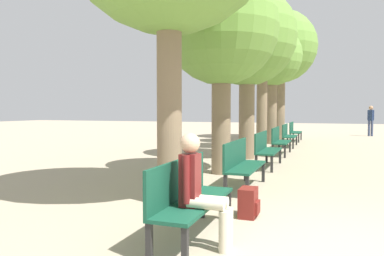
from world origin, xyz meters
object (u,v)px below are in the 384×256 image
object	(u,v)px
bench_row_0	(187,193)
tree_row_2	(247,38)
bench_row_1	(241,161)
pedestrian_near	(371,119)
bench_row_2	(265,147)
backpack	(249,203)
person_seated	(200,187)
tree_row_3	(262,49)
tree_row_1	(221,30)
bench_row_5	(294,130)
bench_row_3	(279,139)
tree_row_5	(280,48)
tree_row_4	(272,58)
bench_row_4	(288,134)

from	to	relation	value
bench_row_0	tree_row_2	xyz separation A→B (m)	(-0.83, 7.43, 3.20)
bench_row_1	pedestrian_near	distance (m)	17.20
bench_row_2	backpack	world-z (taller)	bench_row_2
person_seated	tree_row_3	bearing A→B (deg)	95.82
bench_row_2	backpack	xyz separation A→B (m)	(0.52, -4.77, -0.33)
bench_row_1	tree_row_1	xyz separation A→B (m)	(-0.83, 1.53, 2.87)
bench_row_2	bench_row_5	distance (m)	8.79
bench_row_1	bench_row_3	world-z (taller)	same
bench_row_0	tree_row_1	xyz separation A→B (m)	(-0.83, 4.46, 2.87)
bench_row_2	tree_row_5	distance (m)	10.76
tree_row_4	person_seated	distance (m)	13.49
tree_row_4	person_seated	bearing A→B (deg)	-85.32
bench_row_1	pedestrian_near	xyz separation A→B (m)	(3.87, 16.75, 0.48)
bench_row_0	bench_row_2	distance (m)	5.86
bench_row_1	bench_row_4	world-z (taller)	same
bench_row_2	tree_row_4	bearing A→B (deg)	96.82
bench_row_3	pedestrian_near	distance (m)	11.57
bench_row_5	pedestrian_near	xyz separation A→B (m)	(3.87, 5.03, 0.48)
tree_row_4	pedestrian_near	size ratio (longest dim) A/B	2.97
bench_row_4	tree_row_4	world-z (taller)	tree_row_4
bench_row_1	tree_row_2	bearing A→B (deg)	100.49
backpack	pedestrian_near	distance (m)	18.91
tree_row_3	bench_row_1	bearing A→B (deg)	-83.52
bench_row_1	pedestrian_near	size ratio (longest dim) A/B	1.00
bench_row_2	tree_row_1	size ratio (longest dim) A/B	0.37
bench_row_4	person_seated	size ratio (longest dim) A/B	1.39
tree_row_1	bench_row_3	bearing A→B (deg)	79.10
bench_row_5	tree_row_2	xyz separation A→B (m)	(-0.83, -7.22, 3.20)
tree_row_2	backpack	size ratio (longest dim) A/B	12.75
tree_row_3	tree_row_4	distance (m)	2.57
bench_row_4	tree_row_2	xyz separation A→B (m)	(-0.83, -4.29, 3.20)
bench_row_2	bench_row_3	world-z (taller)	same
tree_row_3	backpack	size ratio (longest dim) A/B	12.16
person_seated	bench_row_1	bearing A→B (deg)	94.29
tree_row_2	pedestrian_near	bearing A→B (deg)	68.99
bench_row_1	tree_row_5	bearing A→B (deg)	93.72
person_seated	tree_row_1	bearing A→B (deg)	102.82
bench_row_0	bench_row_5	bearing A→B (deg)	90.00
tree_row_1	person_seated	bearing A→B (deg)	-77.18
tree_row_5	person_seated	xyz separation A→B (m)	(1.07, -15.98, -4.05)
bench_row_0	person_seated	xyz separation A→B (m)	(0.24, -0.24, 0.14)
tree_row_1	tree_row_4	world-z (taller)	tree_row_4
bench_row_0	bench_row_5	world-z (taller)	same
person_seated	backpack	size ratio (longest dim) A/B	3.04
bench_row_3	bench_row_0	bearing A→B (deg)	-90.00
bench_row_2	bench_row_4	world-z (taller)	same
bench_row_0	bench_row_2	xyz separation A→B (m)	(0.00, 5.86, 0.00)
tree_row_3	backpack	world-z (taller)	tree_row_3
tree_row_5	person_seated	world-z (taller)	tree_row_5
bench_row_3	tree_row_2	world-z (taller)	tree_row_2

